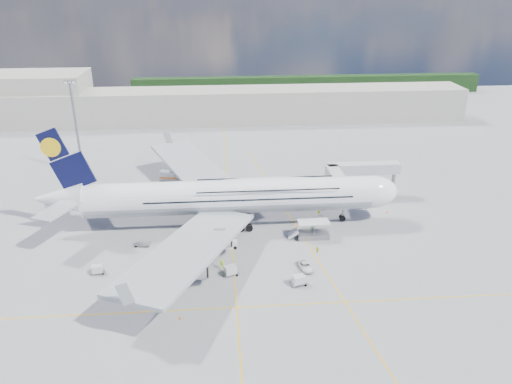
{
  "coord_description": "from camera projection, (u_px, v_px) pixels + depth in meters",
  "views": [
    {
      "loc": [
        -2.22,
        -88.01,
        50.47
      ],
      "look_at": [
        5.46,
        8.0,
        8.51
      ],
      "focal_mm": 35.0,
      "sensor_mm": 36.0,
      "label": 1
    }
  ],
  "objects": [
    {
      "name": "dolly_row_a",
      "position": [
        97.0,
        269.0,
        91.51
      ],
      "size": [
        2.75,
        1.72,
        1.64
      ],
      "rotation": [
        0.0,
        0.0,
        0.13
      ],
      "color": "gray",
      "rests_on": "ground"
    },
    {
      "name": "airliner",
      "position": [
        231.0,
        196.0,
        107.17
      ],
      "size": [
        77.26,
        79.15,
        23.71
      ],
      "color": "white",
      "rests_on": "ground"
    },
    {
      "name": "taxi_line_diag",
      "position": [
        293.0,
        222.0,
        110.91
      ],
      "size": [
        14.16,
        99.06,
        0.01
      ],
      "primitive_type": "cube",
      "rotation": [
        0.0,
        0.0,
        0.14
      ],
      "color": "#E5A60C",
      "rests_on": "ground"
    },
    {
      "name": "crew_nose",
      "position": [
        319.0,
        211.0,
        113.81
      ],
      "size": [
        0.82,
        0.68,
        1.93
      ],
      "primitive_type": "imported",
      "rotation": [
        0.0,
        0.0,
        0.35
      ],
      "color": "#D0EB18",
      "rests_on": "ground"
    },
    {
      "name": "crew_wing",
      "position": [
        183.0,
        257.0,
        95.42
      ],
      "size": [
        0.84,
        1.27,
        2.0
      ],
      "primitive_type": "imported",
      "rotation": [
        0.0,
        0.0,
        1.24
      ],
      "color": "#9AF519",
      "rests_on": "ground"
    },
    {
      "name": "taxi_line_main",
      "position": [
        232.0,
        247.0,
        100.75
      ],
      "size": [
        0.25,
        220.0,
        0.01
      ],
      "primitive_type": "cube",
      "color": "#E5A60C",
      "rests_on": "ground"
    },
    {
      "name": "cone_tail",
      "position": [
        96.0,
        216.0,
        113.12
      ],
      "size": [
        0.42,
        0.42,
        0.53
      ],
      "color": "orange",
      "rests_on": "ground"
    },
    {
      "name": "cone_wing_right_outer",
      "position": [
        180.0,
        318.0,
        79.61
      ],
      "size": [
        0.45,
        0.45,
        0.57
      ],
      "color": "orange",
      "rests_on": "ground"
    },
    {
      "name": "taxi_line_cross",
      "position": [
        237.0,
        307.0,
        82.47
      ],
      "size": [
        120.0,
        0.25,
        0.01
      ],
      "primitive_type": "cube",
      "color": "#E5A60C",
      "rests_on": "ground"
    },
    {
      "name": "terminal",
      "position": [
        223.0,
        106.0,
        185.17
      ],
      "size": [
        180.0,
        16.0,
        12.0
      ],
      "primitive_type": "cube",
      "color": "#B2AD9E",
      "rests_on": "ground"
    },
    {
      "name": "light_mast",
      "position": [
        76.0,
        127.0,
        133.68
      ],
      "size": [
        3.0,
        0.7,
        25.5
      ],
      "color": "gray",
      "rests_on": "ground"
    },
    {
      "name": "baggage_tug",
      "position": [
        229.0,
        244.0,
        100.13
      ],
      "size": [
        3.23,
        1.68,
        1.96
      ],
      "rotation": [
        0.0,
        0.0,
        0.07
      ],
      "color": "white",
      "rests_on": "ground"
    },
    {
      "name": "ground",
      "position": [
        232.0,
        247.0,
        100.75
      ],
      "size": [
        300.0,
        300.0,
        0.0
      ],
      "primitive_type": "plane",
      "color": "gray",
      "rests_on": "ground"
    },
    {
      "name": "dolly_nose_far",
      "position": [
        299.0,
        280.0,
        88.11
      ],
      "size": [
        3.24,
        2.26,
        1.86
      ],
      "rotation": [
        0.0,
        0.0,
        0.25
      ],
      "color": "gray",
      "rests_on": "ground"
    },
    {
      "name": "tree_line",
      "position": [
        308.0,
        85.0,
        230.02
      ],
      "size": [
        160.0,
        6.0,
        8.0
      ],
      "primitive_type": "cube",
      "color": "#193814",
      "rests_on": "ground"
    },
    {
      "name": "crew_van",
      "position": [
        311.0,
        228.0,
        106.59
      ],
      "size": [
        0.96,
        1.07,
        1.84
      ],
      "primitive_type": "imported",
      "rotation": [
        0.0,
        0.0,
        2.1
      ],
      "color": "#9DF419",
      "rests_on": "ground"
    },
    {
      "name": "catering_truck_inner",
      "position": [
        170.0,
        177.0,
        131.09
      ],
      "size": [
        6.03,
        3.1,
        3.43
      ],
      "rotation": [
        0.0,
        0.0,
        -0.2
      ],
      "color": "gray",
      "rests_on": "ground"
    },
    {
      "name": "dolly_back",
      "position": [
        142.0,
        244.0,
        101.15
      ],
      "size": [
        3.24,
        1.99,
        0.45
      ],
      "rotation": [
        0.0,
        0.0,
        -0.12
      ],
      "color": "gray",
      "rests_on": "ground"
    },
    {
      "name": "cone_nose",
      "position": [
        387.0,
        212.0,
        115.12
      ],
      "size": [
        0.44,
        0.44,
        0.56
      ],
      "color": "orange",
      "rests_on": "ground"
    },
    {
      "name": "cone_wing_right_inner",
      "position": [
        176.0,
        262.0,
        94.87
      ],
      "size": [
        0.44,
        0.44,
        0.56
      ],
      "color": "orange",
      "rests_on": "ground"
    },
    {
      "name": "hangar",
      "position": [
        32.0,
        98.0,
        183.43
      ],
      "size": [
        40.0,
        22.0,
        18.0
      ],
      "primitive_type": "cube",
      "color": "#B2AD9E",
      "rests_on": "ground"
    },
    {
      "name": "cone_wing_left_outer",
      "position": [
        189.0,
        175.0,
        136.38
      ],
      "size": [
        0.41,
        0.41,
        0.52
      ],
      "color": "orange",
      "rests_on": "ground"
    },
    {
      "name": "crew_tug",
      "position": [
        222.0,
        265.0,
        92.81
      ],
      "size": [
        1.43,
        1.05,
        1.98
      ],
      "primitive_type": "imported",
      "rotation": [
        0.0,
        0.0,
        -0.27
      ],
      "color": "#C0F019",
      "rests_on": "ground"
    },
    {
      "name": "crew_loader",
      "position": [
        317.0,
        250.0,
        98.13
      ],
      "size": [
        1.0,
        0.99,
        1.63
      ],
      "primitive_type": "imported",
      "rotation": [
        0.0,
        0.0,
        -0.73
      ],
      "color": "#EEFF1A",
      "rests_on": "ground"
    },
    {
      "name": "catering_truck_outer",
      "position": [
        189.0,
        168.0,
        136.47
      ],
      "size": [
        7.26,
        3.89,
        4.11
      ],
      "rotation": [
        0.0,
        0.0,
        0.22
      ],
      "color": "gray",
      "rests_on": "ground"
    },
    {
      "name": "dolly_row_c",
      "position": [
        177.0,
        270.0,
        92.28
      ],
      "size": [
        3.56,
        2.73,
        0.46
      ],
      "rotation": [
        0.0,
        0.0,
        -0.38
      ],
      "color": "gray",
      "rests_on": "ground"
    },
    {
      "name": "service_van",
      "position": [
        305.0,
        266.0,
        93.06
      ],
      "size": [
        2.92,
        4.84,
        1.26
      ],
      "primitive_type": "imported",
      "rotation": [
        0.0,
        0.0,
        0.19
      ],
      "color": "white",
      "rests_on": "ground"
    },
    {
      "name": "cargo_loader",
      "position": [
        312.0,
        232.0,
        104.13
      ],
      "size": [
        8.53,
        3.2,
        3.67
      ],
      "color": "silver",
      "rests_on": "ground"
    },
    {
      "name": "cone_wing_left_inner",
      "position": [
        186.0,
        192.0,
        125.42
      ],
      "size": [
        0.48,
        0.48,
        0.61
      ],
      "color": "orange",
      "rests_on": "ground"
    },
    {
      "name": "dolly_row_b",
      "position": [
        186.0,
        265.0,
        92.82
      ],
      "size": [
        3.16,
        2.42,
        1.77
      ],
      "rotation": [
        0.0,
        0.0,
        -0.38
      ],
      "color": "gray",
      "rests_on": "ground"
    },
    {
      "name": "dolly_nose_near",
      "position": [
        230.0,
        270.0,
        91.04
      ],
      "size": [
        3.27,
        2.48,
        1.84
      ],
      "rotation": [
        0.0,
        0.0,
        0.36
      ],
      "color": "gray",
      "rests_on": "ground"
    },
    {
      "name": "jet_bridge",
      "position": [
        353.0,
        174.0,
        119.33
      ],
      "size": [
        18.8,
        12.1,
        8.5
      ],
      "color": "#B7B7BC",
      "rests_on": "ground"
    }
  ]
}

